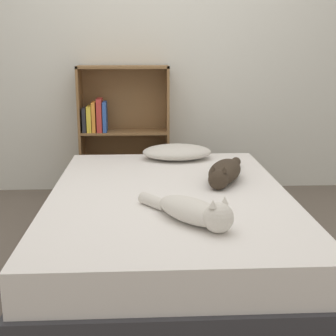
{
  "coord_description": "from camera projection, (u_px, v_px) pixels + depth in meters",
  "views": [
    {
      "loc": [
        -0.14,
        -2.52,
        1.21
      ],
      "look_at": [
        0.0,
        0.15,
        0.51
      ],
      "focal_mm": 50.0,
      "sensor_mm": 36.0,
      "label": 1
    }
  ],
  "objects": [
    {
      "name": "bed",
      "position": [
        169.0,
        226.0,
        2.69
      ],
      "size": [
        1.38,
        1.98,
        0.41
      ],
      "color": "#333338",
      "rests_on": "ground_plane"
    },
    {
      "name": "ground_plane",
      "position": [
        169.0,
        259.0,
        2.75
      ],
      "size": [
        8.0,
        8.0,
        0.0
      ],
      "primitive_type": "plane",
      "color": "brown"
    },
    {
      "name": "pillow",
      "position": [
        177.0,
        152.0,
        3.4
      ],
      "size": [
        0.5,
        0.34,
        0.11
      ],
      "color": "beige",
      "rests_on": "bed"
    },
    {
      "name": "wall_back",
      "position": [
        160.0,
        41.0,
        3.85
      ],
      "size": [
        8.0,
        0.06,
        2.5
      ],
      "color": "silver",
      "rests_on": "ground_plane"
    },
    {
      "name": "bookshelf",
      "position": [
        121.0,
        129.0,
        3.88
      ],
      "size": [
        0.73,
        0.26,
        1.06
      ],
      "color": "brown",
      "rests_on": "ground_plane"
    },
    {
      "name": "cat_light",
      "position": [
        195.0,
        211.0,
        2.16
      ],
      "size": [
        0.44,
        0.51,
        0.16
      ],
      "rotation": [
        0.0,
        0.0,
        5.38
      ],
      "color": "beige",
      "rests_on": "bed"
    },
    {
      "name": "cat_dark",
      "position": [
        225.0,
        172.0,
        2.83
      ],
      "size": [
        0.33,
        0.61,
        0.14
      ],
      "rotation": [
        0.0,
        0.0,
        4.34
      ],
      "color": "#33281E",
      "rests_on": "bed"
    }
  ]
}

